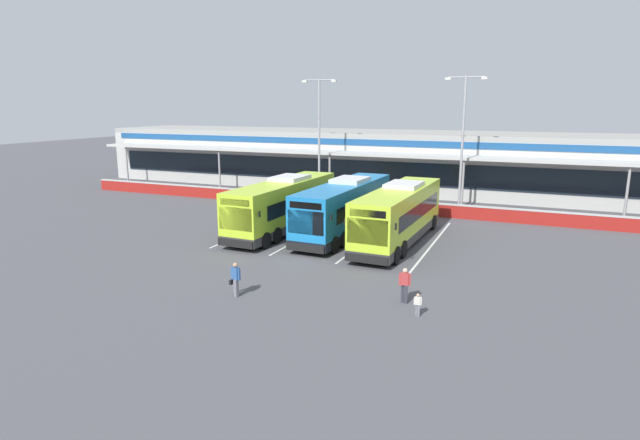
{
  "coord_description": "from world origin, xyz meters",
  "views": [
    {
      "loc": [
        12.15,
        -26.55,
        8.7
      ],
      "look_at": [
        -0.32,
        3.0,
        1.6
      ],
      "focal_mm": 29.23,
      "sensor_mm": 36.0,
      "label": 1
    }
  ],
  "objects_px": {
    "coach_bus_centre": "(399,215)",
    "lamp_post_centre": "(463,136)",
    "coach_bus_leftmost": "(284,206)",
    "pedestrian_child": "(418,304)",
    "pedestrian_with_handbag": "(236,278)",
    "pedestrian_in_dark_coat": "(405,284)",
    "coach_bus_left_centre": "(345,209)",
    "lamp_post_west": "(319,132)"
  },
  "relations": [
    {
      "from": "pedestrian_child",
      "to": "coach_bus_centre",
      "type": "bearing_deg",
      "value": 108.32
    },
    {
      "from": "coach_bus_centre",
      "to": "pedestrian_in_dark_coat",
      "type": "relative_size",
      "value": 7.55
    },
    {
      "from": "coach_bus_centre",
      "to": "pedestrian_with_handbag",
      "type": "xyz_separation_m",
      "value": [
        -4.51,
        -12.39,
        -0.93
      ]
    },
    {
      "from": "pedestrian_in_dark_coat",
      "to": "pedestrian_child",
      "type": "height_order",
      "value": "pedestrian_in_dark_coat"
    },
    {
      "from": "coach_bus_leftmost",
      "to": "coach_bus_centre",
      "type": "xyz_separation_m",
      "value": [
        8.26,
        -0.03,
        0.0
      ]
    },
    {
      "from": "coach_bus_leftmost",
      "to": "coach_bus_centre",
      "type": "relative_size",
      "value": 1.0
    },
    {
      "from": "pedestrian_in_dark_coat",
      "to": "lamp_post_west",
      "type": "height_order",
      "value": "lamp_post_west"
    },
    {
      "from": "pedestrian_in_dark_coat",
      "to": "pedestrian_child",
      "type": "relative_size",
      "value": 1.61
    },
    {
      "from": "coach_bus_left_centre",
      "to": "pedestrian_child",
      "type": "bearing_deg",
      "value": -57.52
    },
    {
      "from": "pedestrian_with_handbag",
      "to": "pedestrian_in_dark_coat",
      "type": "distance_m",
      "value": 7.74
    },
    {
      "from": "pedestrian_with_handbag",
      "to": "lamp_post_west",
      "type": "xyz_separation_m",
      "value": [
        -5.98,
        24.05,
        5.43
      ]
    },
    {
      "from": "coach_bus_left_centre",
      "to": "pedestrian_with_handbag",
      "type": "distance_m",
      "value": 13.18
    },
    {
      "from": "pedestrian_in_dark_coat",
      "to": "lamp_post_centre",
      "type": "height_order",
      "value": "lamp_post_centre"
    },
    {
      "from": "coach_bus_leftmost",
      "to": "pedestrian_with_handbag",
      "type": "height_order",
      "value": "coach_bus_leftmost"
    },
    {
      "from": "lamp_post_west",
      "to": "lamp_post_centre",
      "type": "relative_size",
      "value": 1.0
    },
    {
      "from": "coach_bus_leftmost",
      "to": "pedestrian_child",
      "type": "height_order",
      "value": "coach_bus_leftmost"
    },
    {
      "from": "pedestrian_in_dark_coat",
      "to": "lamp_post_centre",
      "type": "distance_m",
      "value": 22.47
    },
    {
      "from": "pedestrian_in_dark_coat",
      "to": "pedestrian_child",
      "type": "distance_m",
      "value": 1.61
    },
    {
      "from": "coach_bus_leftmost",
      "to": "lamp_post_west",
      "type": "relative_size",
      "value": 1.11
    },
    {
      "from": "coach_bus_leftmost",
      "to": "lamp_post_west",
      "type": "bearing_deg",
      "value": 100.85
    },
    {
      "from": "coach_bus_left_centre",
      "to": "pedestrian_with_handbag",
      "type": "xyz_separation_m",
      "value": [
        -0.53,
        -13.14,
        -0.93
      ]
    },
    {
      "from": "coach_bus_left_centre",
      "to": "lamp_post_centre",
      "type": "relative_size",
      "value": 1.11
    },
    {
      "from": "coach_bus_centre",
      "to": "lamp_post_centre",
      "type": "relative_size",
      "value": 1.11
    },
    {
      "from": "coach_bus_leftmost",
      "to": "lamp_post_centre",
      "type": "height_order",
      "value": "lamp_post_centre"
    },
    {
      "from": "coach_bus_leftmost",
      "to": "pedestrian_child",
      "type": "distance_m",
      "value": 16.7
    },
    {
      "from": "lamp_post_centre",
      "to": "pedestrian_in_dark_coat",
      "type": "bearing_deg",
      "value": -87.93
    },
    {
      "from": "coach_bus_left_centre",
      "to": "pedestrian_in_dark_coat",
      "type": "bearing_deg",
      "value": -57.72
    },
    {
      "from": "coach_bus_centre",
      "to": "pedestrian_child",
      "type": "relative_size",
      "value": 12.17
    },
    {
      "from": "pedestrian_in_dark_coat",
      "to": "coach_bus_centre",
      "type": "bearing_deg",
      "value": 105.98
    },
    {
      "from": "lamp_post_centre",
      "to": "coach_bus_centre",
      "type": "bearing_deg",
      "value": -100.31
    },
    {
      "from": "pedestrian_with_handbag",
      "to": "lamp_post_west",
      "type": "bearing_deg",
      "value": 103.97
    },
    {
      "from": "coach_bus_left_centre",
      "to": "lamp_post_centre",
      "type": "xyz_separation_m",
      "value": [
        6.1,
        10.89,
        4.5
      ]
    },
    {
      "from": "coach_bus_left_centre",
      "to": "lamp_post_west",
      "type": "bearing_deg",
      "value": 120.83
    },
    {
      "from": "coach_bus_leftmost",
      "to": "pedestrian_with_handbag",
      "type": "relative_size",
      "value": 7.55
    },
    {
      "from": "coach_bus_centre",
      "to": "lamp_post_west",
      "type": "distance_m",
      "value": 16.32
    },
    {
      "from": "pedestrian_child",
      "to": "lamp_post_west",
      "type": "xyz_separation_m",
      "value": [
        -14.29,
        23.12,
        5.75
      ]
    },
    {
      "from": "coach_bus_left_centre",
      "to": "coach_bus_centre",
      "type": "distance_m",
      "value": 4.05
    },
    {
      "from": "pedestrian_child",
      "to": "lamp_post_west",
      "type": "bearing_deg",
      "value": 121.71
    },
    {
      "from": "coach_bus_leftmost",
      "to": "coach_bus_left_centre",
      "type": "xyz_separation_m",
      "value": [
        4.28,
        0.72,
        0.0
      ]
    },
    {
      "from": "coach_bus_left_centre",
      "to": "pedestrian_in_dark_coat",
      "type": "xyz_separation_m",
      "value": [
        6.89,
        -10.9,
        -0.91
      ]
    },
    {
      "from": "coach_bus_centre",
      "to": "lamp_post_centre",
      "type": "bearing_deg",
      "value": 79.69
    },
    {
      "from": "coach_bus_centre",
      "to": "lamp_post_centre",
      "type": "xyz_separation_m",
      "value": [
        2.12,
        11.64,
        4.5
      ]
    }
  ]
}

